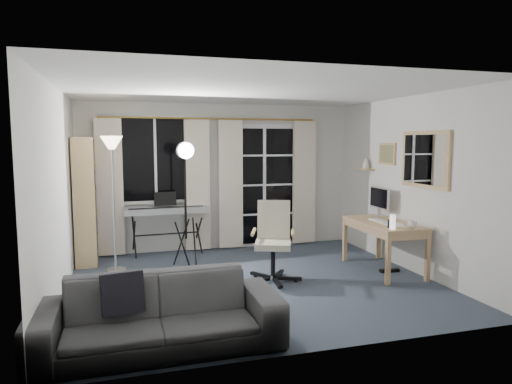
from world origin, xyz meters
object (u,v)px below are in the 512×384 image
(studio_light, at_px, (185,165))
(mug, at_px, (412,224))
(torchiere_lamp, at_px, (112,163))
(desk, at_px, (384,228))
(sofa, at_px, (159,302))
(bookshelf, at_px, (83,204))
(office_chair, at_px, (273,233))
(monitor, at_px, (379,199))
(keyboard_piano, at_px, (166,211))

(studio_light, height_order, mug, studio_light)
(torchiere_lamp, height_order, desk, torchiere_lamp)
(studio_light, relative_size, desk, 1.41)
(mug, xyz_separation_m, sofa, (-3.26, -1.08, -0.33))
(bookshelf, relative_size, mug, 16.41)
(bookshelf, xyz_separation_m, office_chair, (2.42, -1.59, -0.27))
(desk, xyz_separation_m, mug, (0.10, -0.50, 0.14))
(mug, bearing_deg, monitor, 84.18)
(torchiere_lamp, height_order, office_chair, torchiere_lamp)
(studio_light, distance_m, sofa, 2.73)
(mug, bearing_deg, bookshelf, 152.45)
(office_chair, height_order, mug, office_chair)
(desk, bearing_deg, mug, -77.47)
(torchiere_lamp, distance_m, studio_light, 0.97)
(bookshelf, bearing_deg, sofa, -76.88)
(monitor, distance_m, mug, 0.98)
(bookshelf, relative_size, torchiere_lamp, 0.99)
(office_chair, xyz_separation_m, monitor, (1.78, 0.40, 0.34))
(keyboard_piano, bearing_deg, studio_light, -77.72)
(bookshelf, xyz_separation_m, sofa, (0.84, -3.22, -0.46))
(bookshelf, distance_m, torchiere_lamp, 1.00)
(bookshelf, bearing_deg, office_chair, -34.81)
(bookshelf, xyz_separation_m, mug, (4.10, -2.14, -0.13))
(monitor, xyz_separation_m, mug, (-0.10, -0.95, -0.20))
(desk, distance_m, sofa, 3.54)
(office_chair, bearing_deg, studio_light, 161.15)
(office_chair, bearing_deg, desk, 18.64)
(studio_light, xyz_separation_m, office_chair, (1.01, -0.83, -0.85))
(mug, bearing_deg, desk, 101.31)
(bookshelf, bearing_deg, mug, -29.12)
(studio_light, bearing_deg, bookshelf, 150.93)
(keyboard_piano, bearing_deg, office_chair, -55.50)
(studio_light, distance_m, office_chair, 1.56)
(keyboard_piano, distance_m, studio_light, 1.11)
(desk, xyz_separation_m, monitor, (0.20, 0.45, 0.34))
(bookshelf, relative_size, monitor, 3.73)
(torchiere_lamp, distance_m, mug, 4.02)
(studio_light, bearing_deg, desk, -19.73)
(studio_light, xyz_separation_m, sofa, (-0.57, -2.46, -1.05))
(office_chair, bearing_deg, torchiere_lamp, 175.26)
(keyboard_piano, xyz_separation_m, sofa, (-0.36, -3.25, -0.30))
(office_chair, bearing_deg, bookshelf, 167.32)
(keyboard_piano, relative_size, studio_light, 0.71)
(desk, bearing_deg, studio_light, 162.37)
(office_chair, height_order, sofa, office_chair)
(mug, bearing_deg, keyboard_piano, 143.21)
(desk, distance_m, monitor, 0.60)
(monitor, bearing_deg, keyboard_piano, 159.09)
(keyboard_piano, height_order, desk, keyboard_piano)
(studio_light, xyz_separation_m, monitor, (2.79, -0.43, -0.51))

